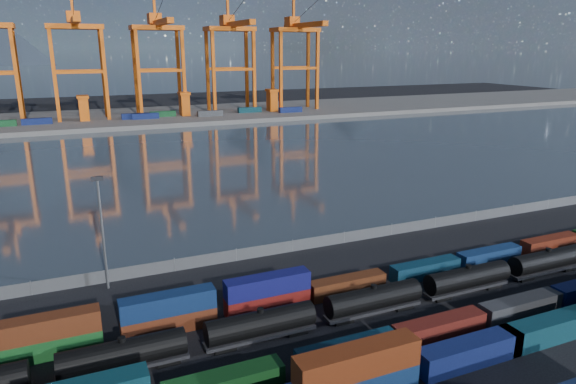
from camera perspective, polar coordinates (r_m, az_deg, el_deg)
name	(u,v)px	position (r m, az deg, el deg)	size (l,w,h in m)	color
ground	(386,332)	(65.85, 10.84, -15.05)	(700.00, 700.00, 0.00)	black
harbor_water	(189,162)	(158.25, -10.91, 3.28)	(700.00, 700.00, 0.00)	#313D48
far_quay	(140,117)	(260.26, -16.17, 7.99)	(700.00, 70.00, 2.00)	#514F4C
container_row_south	(402,364)	(56.28, 12.60, -18.18)	(128.29, 2.64, 5.63)	#434749
container_row_mid	(351,350)	(59.04, 7.00, -17.05)	(141.77, 2.45, 5.23)	#3D3E42
container_row_north	(258,299)	(68.18, -3.35, -11.76)	(127.14, 2.32, 4.95)	navy
tanker_string	(261,325)	(62.19, -3.06, -14.50)	(137.63, 2.93, 4.19)	black
waterfront_fence	(293,246)	(87.39, 0.53, -6.02)	(160.12, 0.12, 2.20)	#595B5E
yard_light_mast	(102,227)	(76.09, -19.96, -3.71)	(1.60, 0.40, 16.60)	slate
gantry_cranes	(118,38)	(250.82, -18.37, 15.89)	(198.41, 44.96, 60.88)	#D9570F
quay_containers	(119,117)	(244.43, -18.31, 7.89)	(172.58, 10.99, 2.60)	navy
straddle_carriers	(136,105)	(249.31, -16.55, 9.23)	(140.00, 7.00, 11.10)	#D9570F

